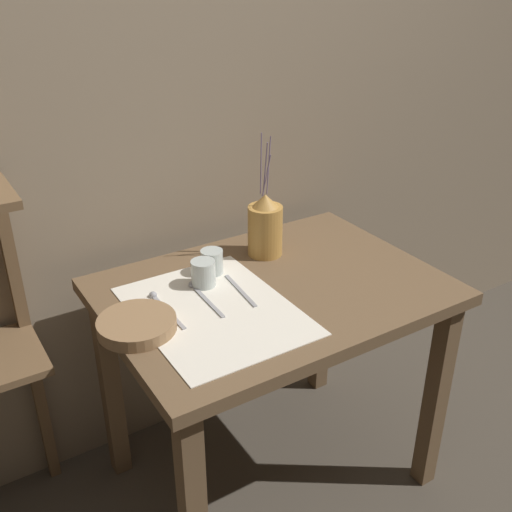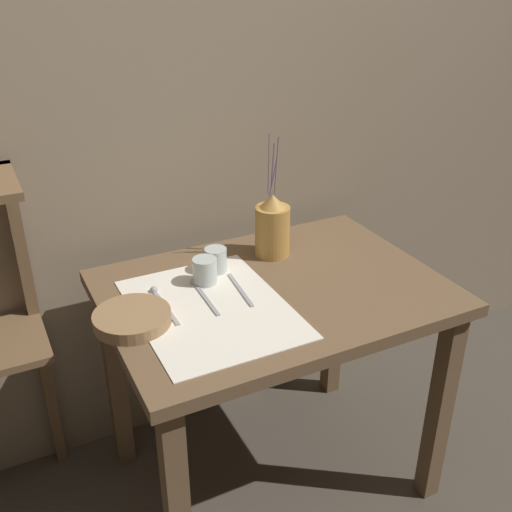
# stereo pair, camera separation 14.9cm
# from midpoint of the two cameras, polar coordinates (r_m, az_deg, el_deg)

# --- Properties ---
(ground_plane) EXTENTS (12.00, 12.00, 0.00)m
(ground_plane) POSITION_cam_midpoint_polar(r_m,az_deg,el_deg) (2.33, 3.39, -19.97)
(ground_plane) COLOR #473F35
(stone_wall_back) EXTENTS (7.00, 0.06, 2.40)m
(stone_wall_back) POSITION_cam_midpoint_polar(r_m,az_deg,el_deg) (2.09, -2.44, 13.00)
(stone_wall_back) COLOR gray
(stone_wall_back) RESTS_ON ground_plane
(wooden_table) EXTENTS (1.03, 0.75, 0.79)m
(wooden_table) POSITION_cam_midpoint_polar(r_m,az_deg,el_deg) (1.90, 3.93, -6.17)
(wooden_table) COLOR brown
(wooden_table) RESTS_ON ground_plane
(linen_cloth) EXTENTS (0.42, 0.55, 0.00)m
(linen_cloth) POSITION_cam_midpoint_polar(r_m,az_deg,el_deg) (1.73, -1.85, -5.06)
(linen_cloth) COLOR silver
(linen_cloth) RESTS_ON wooden_table
(pitcher_with_flowers) EXTENTS (0.12, 0.12, 0.42)m
(pitcher_with_flowers) POSITION_cam_midpoint_polar(r_m,az_deg,el_deg) (1.99, 3.71, 2.70)
(pitcher_with_flowers) COLOR #B7843D
(pitcher_with_flowers) RESTS_ON wooden_table
(wooden_bowl) EXTENTS (0.21, 0.21, 0.04)m
(wooden_bowl) POSITION_cam_midpoint_polar(r_m,az_deg,el_deg) (1.67, -9.23, -5.96)
(wooden_bowl) COLOR #8E6B47
(wooden_bowl) RESTS_ON wooden_table
(glass_tumbler_near) EXTENTS (0.08, 0.08, 0.08)m
(glass_tumbler_near) POSITION_cam_midpoint_polar(r_m,az_deg,el_deg) (1.83, -2.58, -1.48)
(glass_tumbler_near) COLOR #B7C1BC
(glass_tumbler_near) RESTS_ON wooden_table
(glass_tumbler_far) EXTENTS (0.07, 0.07, 0.08)m
(glass_tumbler_far) POSITION_cam_midpoint_polar(r_m,az_deg,el_deg) (1.90, -1.62, -0.42)
(glass_tumbler_far) COLOR #B7C1BC
(glass_tumbler_far) RESTS_ON wooden_table
(spoon_outer) EXTENTS (0.02, 0.22, 0.02)m
(spoon_outer) POSITION_cam_midpoint_polar(r_m,az_deg,el_deg) (1.78, -6.91, -3.98)
(spoon_outer) COLOR #939399
(spoon_outer) RESTS_ON wooden_table
(spoon_inner) EXTENTS (0.02, 0.22, 0.02)m
(spoon_inner) POSITION_cam_midpoint_polar(r_m,az_deg,el_deg) (1.82, -3.15, -3.16)
(spoon_inner) COLOR #939399
(spoon_inner) RESTS_ON wooden_table
(fork_inner) EXTENTS (0.03, 0.21, 0.00)m
(fork_inner) POSITION_cam_midpoint_polar(r_m,az_deg,el_deg) (1.81, 0.85, -3.28)
(fork_inner) COLOR #939399
(fork_inner) RESTS_ON wooden_table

